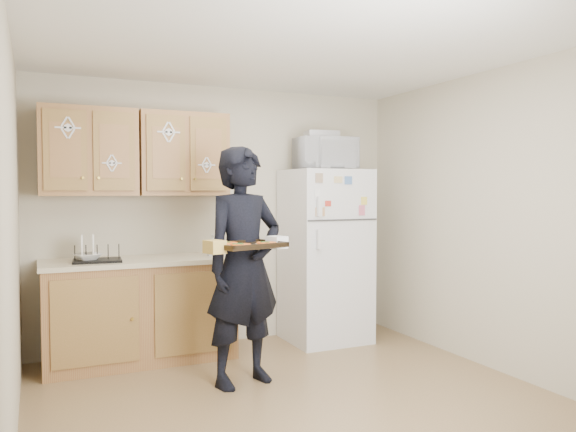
{
  "coord_description": "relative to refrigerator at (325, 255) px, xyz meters",
  "views": [
    {
      "loc": [
        -1.68,
        -3.48,
        1.49
      ],
      "look_at": [
        0.1,
        0.45,
        1.3
      ],
      "focal_mm": 35.0,
      "sensor_mm": 36.0,
      "label": 1
    }
  ],
  "objects": [
    {
      "name": "bowl",
      "position": [
        -2.24,
        -0.01,
        0.1
      ],
      "size": [
        0.27,
        0.27,
        0.05
      ],
      "primitive_type": "imported",
      "rotation": [
        0.0,
        0.0,
        0.25
      ],
      "color": "white",
      "rests_on": "dish_rack"
    },
    {
      "name": "soap_bottle",
      "position": [
        -1.16,
        -0.01,
        0.15
      ],
      "size": [
        0.09,
        0.09,
        0.2
      ],
      "primitive_type": "imported",
      "rotation": [
        0.0,
        0.0,
        -0.05
      ],
      "color": "silver",
      "rests_on": "countertop"
    },
    {
      "name": "countertop",
      "position": [
        -1.8,
        0.05,
        0.03
      ],
      "size": [
        1.64,
        0.64,
        0.04
      ],
      "primitive_type": "cube",
      "color": "beige",
      "rests_on": "base_cabinet"
    },
    {
      "name": "floor",
      "position": [
        -0.95,
        -1.43,
        -0.85
      ],
      "size": [
        3.6,
        3.6,
        0.0
      ],
      "primitive_type": "plane",
      "color": "brown",
      "rests_on": "ground"
    },
    {
      "name": "ceiling",
      "position": [
        -0.95,
        -1.43,
        1.65
      ],
      "size": [
        3.6,
        3.6,
        0.0
      ],
      "primitive_type": "plane",
      "color": "white",
      "rests_on": "wall_back"
    },
    {
      "name": "wall_right",
      "position": [
        0.85,
        -1.43,
        0.4
      ],
      "size": [
        0.04,
        3.6,
        2.5
      ],
      "primitive_type": "cube",
      "color": "#BAB097",
      "rests_on": "floor"
    },
    {
      "name": "dish_rack",
      "position": [
        -2.16,
        -0.01,
        0.13
      ],
      "size": [
        0.41,
        0.32,
        0.16
      ],
      "primitive_type": "cube",
      "rotation": [
        0.0,
        0.0,
        -0.09
      ],
      "color": "black",
      "rests_on": "countertop"
    },
    {
      "name": "cereal_box",
      "position": [
        0.52,
        0.24,
        -0.69
      ],
      "size": [
        0.2,
        0.07,
        0.32
      ],
      "primitive_type": "cube",
      "color": "#EBCA53",
      "rests_on": "floor"
    },
    {
      "name": "pizza_front_left",
      "position": [
        -1.34,
        -1.26,
        0.27
      ],
      "size": [
        0.16,
        0.16,
        0.02
      ],
      "primitive_type": "cylinder",
      "color": "orange",
      "rests_on": "baking_tray"
    },
    {
      "name": "baking_tray",
      "position": [
        -1.25,
        -1.16,
        0.25
      ],
      "size": [
        0.56,
        0.47,
        0.04
      ],
      "primitive_type": "cube",
      "rotation": [
        0.0,
        0.0,
        0.27
      ],
      "color": "black",
      "rests_on": "person"
    },
    {
      "name": "base_cabinet",
      "position": [
        -1.8,
        0.05,
        -0.42
      ],
      "size": [
        1.6,
        0.6,
        0.86
      ],
      "primitive_type": "cube",
      "color": "brown",
      "rests_on": "floor"
    },
    {
      "name": "microwave",
      "position": [
        -0.03,
        -0.05,
        1.01
      ],
      "size": [
        0.59,
        0.42,
        0.31
      ],
      "primitive_type": "imported",
      "rotation": [
        0.0,
        0.0,
        -0.08
      ],
      "color": "silver",
      "rests_on": "refrigerator"
    },
    {
      "name": "pizza_back_left",
      "position": [
        -1.38,
        -1.11,
        0.27
      ],
      "size": [
        0.16,
        0.16,
        0.02
      ],
      "primitive_type": "cylinder",
      "color": "orange",
      "rests_on": "baking_tray"
    },
    {
      "name": "wall_back",
      "position": [
        -0.95,
        0.37,
        0.4
      ],
      "size": [
        3.6,
        0.04,
        2.5
      ],
      "primitive_type": "cube",
      "color": "#BAB097",
      "rests_on": "floor"
    },
    {
      "name": "wall_left",
      "position": [
        -2.75,
        -1.43,
        0.4
      ],
      "size": [
        0.04,
        3.6,
        2.5
      ],
      "primitive_type": "cube",
      "color": "#BAB097",
      "rests_on": "floor"
    },
    {
      "name": "person",
      "position": [
        -1.17,
        -0.87,
        0.07
      ],
      "size": [
        0.76,
        0.6,
        1.83
      ],
      "primitive_type": "imported",
      "rotation": [
        0.0,
        0.0,
        0.27
      ],
      "color": "black",
      "rests_on": "floor"
    },
    {
      "name": "refrigerator",
      "position": [
        0.0,
        0.0,
        0.0
      ],
      "size": [
        0.75,
        0.7,
        1.7
      ],
      "primitive_type": "cube",
      "color": "silver",
      "rests_on": "floor"
    },
    {
      "name": "pizza_front_right",
      "position": [
        -1.12,
        -1.2,
        0.27
      ],
      "size": [
        0.16,
        0.16,
        0.02
      ],
      "primitive_type": "cylinder",
      "color": "orange",
      "rests_on": "baking_tray"
    },
    {
      "name": "upper_cab_left",
      "position": [
        -2.2,
        0.18,
        0.98
      ],
      "size": [
        0.8,
        0.33,
        0.75
      ],
      "primitive_type": "cube",
      "color": "brown",
      "rests_on": "wall_back"
    },
    {
      "name": "foil_pan",
      "position": [
        -0.05,
        -0.02,
        1.19
      ],
      "size": [
        0.34,
        0.26,
        0.07
      ],
      "primitive_type": "cube",
      "rotation": [
        0.0,
        0.0,
        -0.17
      ],
      "color": "silver",
      "rests_on": "microwave"
    },
    {
      "name": "upper_cab_right",
      "position": [
        -1.38,
        0.18,
        0.98
      ],
      "size": [
        0.8,
        0.33,
        0.75
      ],
      "primitive_type": "cube",
      "color": "brown",
      "rests_on": "wall_back"
    },
    {
      "name": "wall_front",
      "position": [
        -0.95,
        -3.23,
        0.4
      ],
      "size": [
        3.6,
        0.04,
        2.5
      ],
      "primitive_type": "cube",
      "color": "#BAB097",
      "rests_on": "floor"
    }
  ]
}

